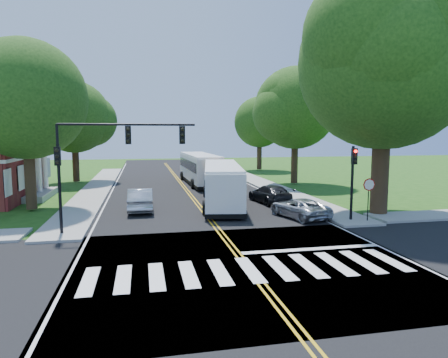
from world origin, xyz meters
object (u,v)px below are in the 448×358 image
object	(u,v)px
signal_ne	(353,173)
dark_sedan	(270,194)
hatchback	(140,200)
bus_follow	(200,168)
signal_nw	(106,151)
suv	(299,208)
bus_lead	(222,184)

from	to	relation	value
signal_ne	dark_sedan	world-z (taller)	signal_ne
hatchback	dark_sedan	size ratio (longest dim) A/B	0.97
signal_ne	bus_follow	distance (m)	20.90
signal_nw	dark_sedan	size ratio (longest dim) A/B	1.49
dark_sedan	signal_nw	bearing A→B (deg)	24.86
hatchback	dark_sedan	bearing A→B (deg)	-173.37
signal_nw	dark_sedan	distance (m)	13.90
signal_ne	bus_follow	world-z (taller)	signal_ne
signal_nw	suv	bearing A→B (deg)	8.85
bus_lead	bus_follow	distance (m)	12.67
signal_nw	hatchback	size ratio (longest dim) A/B	1.54
hatchback	bus_lead	bearing A→B (deg)	-169.31
hatchback	dark_sedan	world-z (taller)	hatchback
dark_sedan	bus_follow	bearing A→B (deg)	-81.90
signal_ne	bus_lead	distance (m)	9.77
dark_sedan	bus_lead	bearing A→B (deg)	-7.91
signal_ne	bus_lead	xyz separation A→B (m)	(-6.46, 7.21, -1.37)
signal_ne	bus_follow	xyz separation A→B (m)	(-6.32, 19.87, -1.31)
bus_lead	bus_follow	world-z (taller)	bus_follow
bus_lead	hatchback	size ratio (longest dim) A/B	2.55
suv	dark_sedan	world-z (taller)	dark_sedan
signal_nw	bus_lead	xyz separation A→B (m)	(7.60, 7.22, -2.78)
bus_follow	suv	size ratio (longest dim) A/B	2.73
bus_lead	hatchback	xyz separation A→B (m)	(-5.95, -1.09, -0.82)
signal_nw	signal_ne	xyz separation A→B (m)	(14.06, 0.01, -1.41)
bus_follow	dark_sedan	xyz separation A→B (m)	(3.57, -12.69, -0.95)
dark_sedan	hatchback	bearing A→B (deg)	-1.29
bus_follow	bus_lead	bearing A→B (deg)	87.44
bus_lead	dark_sedan	xyz separation A→B (m)	(3.71, -0.02, -0.89)
signal_nw	bus_follow	world-z (taller)	signal_nw
suv	dark_sedan	xyz separation A→B (m)	(-0.14, 5.42, 0.08)
bus_lead	hatchback	world-z (taller)	bus_lead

